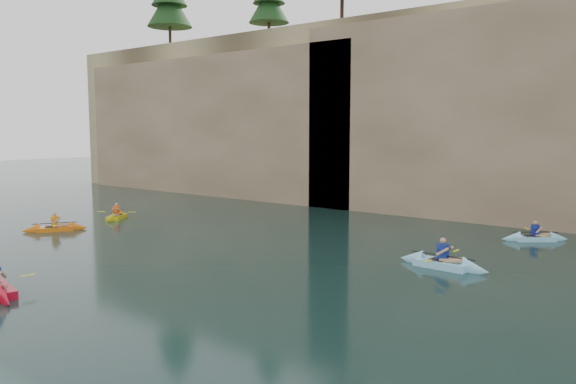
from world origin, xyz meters
The scene contains 10 objects.
ground centered at (0.00, 0.00, 0.00)m, with size 160.00×160.00×0.00m, color black.
cliff centered at (0.00, 30.00, 6.00)m, with size 70.00×16.00×12.00m, color tan.
cliff_slab_west centered at (-20.00, 22.60, 5.28)m, with size 26.00×2.40×10.56m, color tan.
cliff_slab_center centered at (2.00, 22.60, 5.70)m, with size 24.00×2.40×11.40m, color tan.
sea_cave_west centered at (-18.00, 21.95, 2.00)m, with size 4.50×1.00×4.00m, color black.
sea_cave_center centered at (-4.00, 21.95, 1.60)m, with size 3.50×1.00×3.20m, color black.
kayaker_orange centered at (-14.48, 6.85, 0.14)m, with size 2.10×2.85×1.11m.
kayaker_ltblue_near centered at (3.04, 11.43, 0.16)m, with size 3.39×2.59×1.33m.
kayaker_yellow centered at (-15.35, 10.94, 0.13)m, with size 2.00×2.56×1.08m.
kayaker_ltblue_mid centered at (4.30, 18.53, 0.14)m, with size 2.70×2.30×1.10m.
Camera 1 is at (10.68, -7.14, 4.83)m, focal length 35.00 mm.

